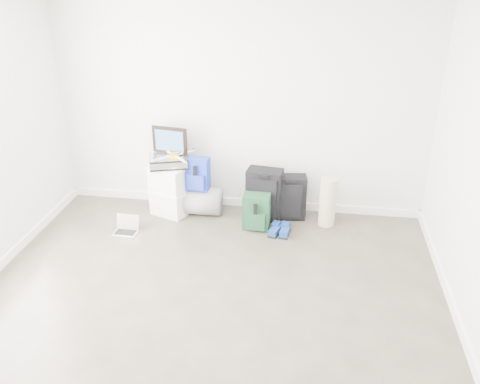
% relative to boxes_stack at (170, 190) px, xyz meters
% --- Properties ---
extents(ground, '(5.00, 5.00, 0.00)m').
position_rel_boxes_stack_xyz_m(ground, '(0.82, -2.17, -0.32)').
color(ground, '#3D332C').
rests_on(ground, ground).
extents(room_envelope, '(4.52, 5.02, 2.71)m').
position_rel_boxes_stack_xyz_m(room_envelope, '(0.82, -2.15, 1.40)').
color(room_envelope, silver).
rests_on(room_envelope, ground).
extents(boxes_stack, '(0.54, 0.49, 0.64)m').
position_rel_boxes_stack_xyz_m(boxes_stack, '(0.00, 0.00, 0.00)').
color(boxes_stack, white).
rests_on(boxes_stack, ground).
extents(briefcase, '(0.52, 0.44, 0.13)m').
position_rel_boxes_stack_xyz_m(briefcase, '(0.00, 0.00, 0.38)').
color(briefcase, '#B2B2B7').
rests_on(briefcase, boxes_stack).
extents(painting, '(0.44, 0.10, 0.33)m').
position_rel_boxes_stack_xyz_m(painting, '(-0.00, 0.10, 0.61)').
color(painting, black).
rests_on(painting, briefcase).
extents(drone, '(0.41, 0.41, 0.05)m').
position_rel_boxes_stack_xyz_m(drone, '(0.08, -0.02, 0.47)').
color(drone, gold).
rests_on(drone, briefcase).
extents(duffel_bag, '(0.56, 0.35, 0.35)m').
position_rel_boxes_stack_xyz_m(duffel_bag, '(0.34, 0.04, -0.15)').
color(duffel_bag, gray).
rests_on(duffel_bag, ground).
extents(blue_backpack, '(0.30, 0.23, 0.40)m').
position_rel_boxes_stack_xyz_m(blue_backpack, '(0.34, 0.01, 0.22)').
color(blue_backpack, '#172395').
rests_on(blue_backpack, duffel_bag).
extents(large_suitcase, '(0.44, 0.32, 0.65)m').
position_rel_boxes_stack_xyz_m(large_suitcase, '(1.16, 0.02, 0.00)').
color(large_suitcase, black).
rests_on(large_suitcase, ground).
extents(green_backpack, '(0.32, 0.23, 0.44)m').
position_rel_boxes_stack_xyz_m(green_backpack, '(1.10, -0.24, -0.11)').
color(green_backpack, '#143923').
rests_on(green_backpack, ground).
extents(carry_on, '(0.38, 0.27, 0.55)m').
position_rel_boxes_stack_xyz_m(carry_on, '(1.49, 0.09, -0.04)').
color(carry_on, black).
rests_on(carry_on, ground).
extents(shoes, '(0.26, 0.27, 0.08)m').
position_rel_boxes_stack_xyz_m(shoes, '(1.40, -0.33, -0.28)').
color(shoes, black).
rests_on(shoes, ground).
extents(rolled_rug, '(0.20, 0.20, 0.60)m').
position_rel_boxes_stack_xyz_m(rolled_rug, '(1.92, -0.01, -0.02)').
color(rolled_rug, tan).
rests_on(rolled_rug, ground).
extents(laptop, '(0.28, 0.21, 0.19)m').
position_rel_boxes_stack_xyz_m(laptop, '(-0.39, -0.55, -0.27)').
color(laptop, silver).
rests_on(laptop, ground).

